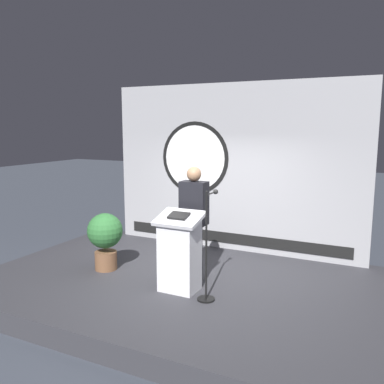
% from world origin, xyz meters
% --- Properties ---
extents(ground_plane, '(40.00, 40.00, 0.00)m').
position_xyz_m(ground_plane, '(0.00, 0.00, 0.00)').
color(ground_plane, '#383D47').
extents(stage_platform, '(6.40, 4.00, 0.30)m').
position_xyz_m(stage_platform, '(0.00, 0.00, 0.15)').
color(stage_platform, '#333338').
rests_on(stage_platform, ground).
extents(banner_display, '(4.88, 0.12, 3.11)m').
position_xyz_m(banner_display, '(-0.03, 1.85, 1.85)').
color(banner_display, '#9E9EA3').
rests_on(banner_display, stage_platform).
extents(podium, '(0.64, 0.50, 1.15)m').
position_xyz_m(podium, '(0.05, -0.37, 0.85)').
color(podium, silver).
rests_on(podium, stage_platform).
extents(speaker_person, '(0.40, 0.26, 1.74)m').
position_xyz_m(speaker_person, '(0.04, 0.11, 1.19)').
color(speaker_person, black).
rests_on(speaker_person, stage_platform).
extents(microphone_stand, '(0.24, 0.46, 1.49)m').
position_xyz_m(microphone_stand, '(0.53, -0.48, 0.82)').
color(microphone_stand, black).
rests_on(microphone_stand, stage_platform).
extents(potted_plant, '(0.57, 0.57, 0.94)m').
position_xyz_m(potted_plant, '(-1.44, -0.14, 0.86)').
color(potted_plant, brown).
rests_on(potted_plant, stage_platform).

